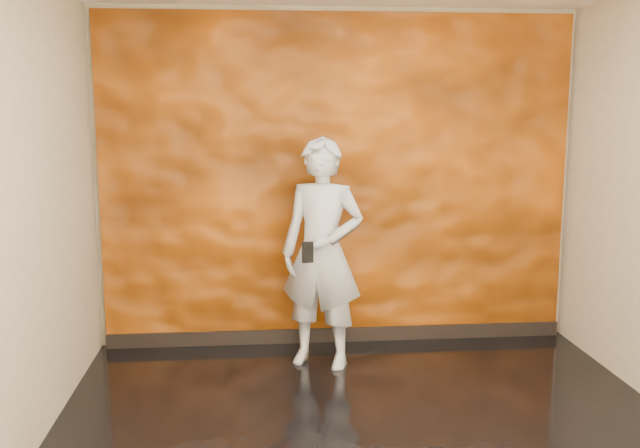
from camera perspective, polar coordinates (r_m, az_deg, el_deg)
The scene contains 5 objects.
room at distance 4.04m, azimuth 4.70°, elevation 0.71°, with size 4.02×4.02×2.81m.
feature_wall at distance 5.96m, azimuth 1.43°, elevation 3.41°, with size 3.90×0.06×2.75m, color #D95E0A.
baseboard at distance 6.21m, azimuth 1.42°, elevation -8.84°, with size 3.90×0.04×0.12m, color black.
man at distance 5.48m, azimuth 0.18°, elevation -2.35°, with size 0.65×0.43×1.78m, color #9599A4.
phone at distance 5.20m, azimuth -1.00°, elevation -2.27°, with size 0.08×0.02×0.16m, color black.
Camera 1 is at (-0.70, -3.93, 2.02)m, focal length 40.00 mm.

